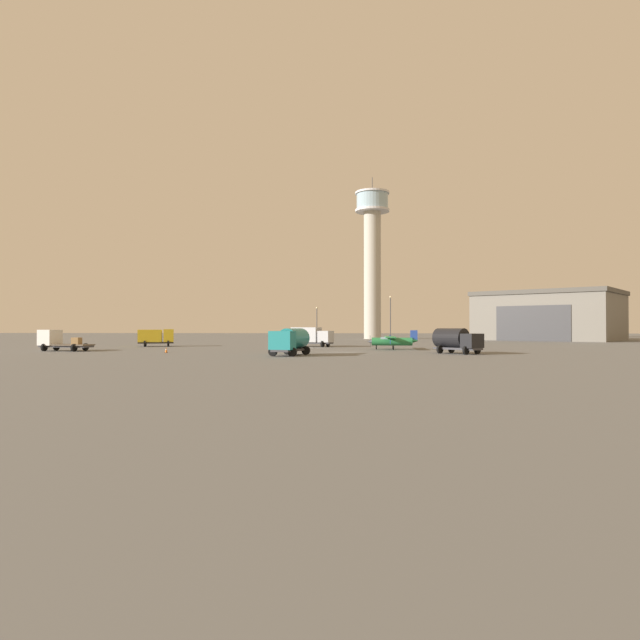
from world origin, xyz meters
name	(u,v)px	position (x,y,z in m)	size (l,w,h in m)	color
ground_plane	(344,353)	(0.00, 0.00, 0.00)	(400.00, 400.00, 0.00)	#60605E
control_tower	(372,249)	(5.43, 76.16, 23.85)	(9.08, 9.08, 43.01)	#B2AD9E
hangar	(549,316)	(47.51, 66.23, 5.84)	(38.80, 37.36, 11.65)	#6B665B
airplane_green	(393,340)	(6.61, 9.79, 1.27)	(7.23, 9.20, 2.72)	#287A42
truck_fuel_tanker_black	(456,340)	(13.46, -1.82, 1.66)	(5.67, 5.83, 3.04)	#38383D
truck_fuel_tanker_teal	(290,340)	(-5.82, -7.11, 1.70)	(4.35, 6.56, 3.04)	#38383D
truck_box_silver	(311,336)	(-5.87, 19.52, 1.72)	(7.10, 4.66, 3.12)	#38383D
truck_flatbed_white	(58,341)	(-38.18, 1.87, 1.36)	(7.51, 4.08, 2.82)	#38383D
truck_box_yellow	(156,337)	(-31.27, 18.69, 1.61)	(6.09, 4.40, 2.82)	#38383D
light_post_west	(317,320)	(-7.63, 54.08, 4.67)	(0.44, 0.44, 7.73)	#38383D
light_post_east	(390,315)	(8.62, 49.36, 5.78)	(0.44, 0.44, 9.85)	#38383D
traffic_cone_near_left	(166,350)	(-21.93, -2.13, 0.36)	(0.36, 0.36, 0.73)	black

